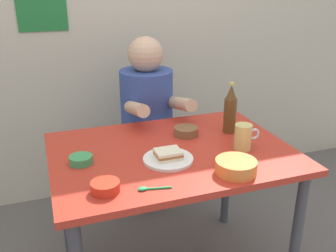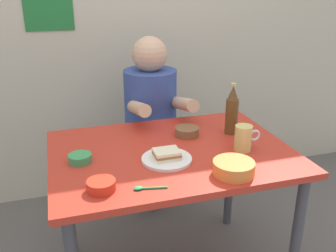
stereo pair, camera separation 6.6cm
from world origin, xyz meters
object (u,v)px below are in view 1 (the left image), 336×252
(sandwich, at_px, (168,154))
(beer_bottle, at_px, (230,110))
(dining_table, at_px, (172,168))
(dip_bowl_green, at_px, (81,160))
(person_seated, at_px, (147,104))
(beer_mug, at_px, (243,137))
(stool, at_px, (148,164))
(plate_orange, at_px, (168,159))

(sandwich, xyz_separation_m, beer_bottle, (0.40, 0.20, 0.09))
(dining_table, xyz_separation_m, dip_bowl_green, (-0.41, -0.00, 0.11))
(person_seated, relative_size, sandwich, 6.54)
(beer_mug, distance_m, dip_bowl_green, 0.74)
(stool, xyz_separation_m, beer_bottle, (0.29, -0.52, 0.51))
(sandwich, bearing_deg, stool, 80.90)
(plate_orange, bearing_deg, person_seated, 80.76)
(dining_table, xyz_separation_m, person_seated, (0.07, 0.62, 0.12))
(beer_bottle, distance_m, dip_bowl_green, 0.78)
(person_seated, distance_m, sandwich, 0.73)
(plate_orange, distance_m, beer_mug, 0.37)
(dining_table, xyz_separation_m, beer_mug, (0.32, -0.10, 0.15))
(beer_mug, distance_m, beer_bottle, 0.21)
(person_seated, height_order, beer_bottle, person_seated)
(dining_table, bearing_deg, stool, 84.11)
(person_seated, relative_size, beer_mug, 5.71)
(dining_table, height_order, dip_bowl_green, dip_bowl_green)
(dining_table, distance_m, beer_bottle, 0.42)
(plate_orange, xyz_separation_m, beer_mug, (0.37, 0.00, 0.05))
(stool, height_order, beer_bottle, beer_bottle)
(dip_bowl_green, bearing_deg, beer_mug, -7.45)
(stool, relative_size, sandwich, 4.09)
(stool, height_order, sandwich, sandwich)
(plate_orange, bearing_deg, dip_bowl_green, 165.05)
(dining_table, bearing_deg, beer_bottle, 16.59)
(person_seated, height_order, plate_orange, person_seated)
(beer_mug, bearing_deg, dip_bowl_green, 172.55)
(sandwich, distance_m, beer_mug, 0.37)
(dining_table, relative_size, sandwich, 10.00)
(dip_bowl_green, bearing_deg, person_seated, 52.42)
(sandwich, xyz_separation_m, dip_bowl_green, (-0.36, 0.10, -0.01))
(person_seated, xyz_separation_m, plate_orange, (-0.12, -0.72, -0.02))
(stool, relative_size, beer_bottle, 1.72)
(dining_table, xyz_separation_m, sandwich, (-0.05, -0.10, 0.13))
(stool, distance_m, person_seated, 0.42)
(person_seated, relative_size, beer_bottle, 2.75)
(dining_table, bearing_deg, dip_bowl_green, -179.72)
(beer_mug, bearing_deg, plate_orange, -179.84)
(beer_bottle, bearing_deg, stool, 118.75)
(person_seated, distance_m, beer_mug, 0.76)
(beer_mug, height_order, dip_bowl_green, beer_mug)
(stool, distance_m, plate_orange, 0.84)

